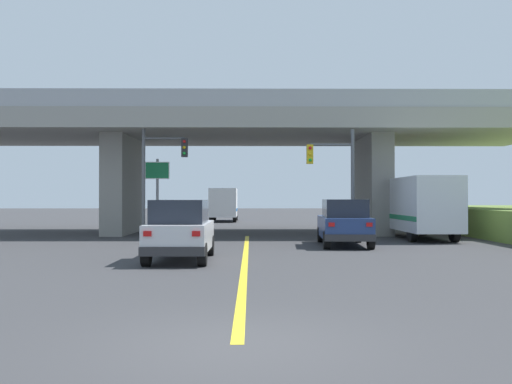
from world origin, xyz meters
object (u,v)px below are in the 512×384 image
semi_truck_distant (224,204)px  highway_sign (157,181)px  suv_lead (181,230)px  traffic_signal_nearside (337,171)px  traffic_signal_farside (158,168)px  box_truck (421,207)px  suv_crossing (344,222)px

semi_truck_distant → highway_sign: bearing=-97.3°
suv_lead → traffic_signal_nearside: (6.65, 9.49, 2.41)m
traffic_signal_farside → highway_sign: 1.36m
suv_lead → semi_truck_distant: 31.60m
box_truck → semi_truck_distant: 24.31m
suv_lead → suv_crossing: (6.39, 5.88, 0.00)m
semi_truck_distant → suv_lead: bearing=-89.9°
suv_crossing → highway_sign: size_ratio=1.19×
traffic_signal_nearside → highway_sign: size_ratio=1.32×
traffic_signal_nearside → traffic_signal_farside: size_ratio=0.98×
suv_crossing → highway_sign: 10.74m
suv_lead → highway_sign: bearing=103.0°
suv_crossing → semi_truck_distant: (-6.44, 25.71, 0.52)m
box_truck → traffic_signal_nearside: (-4.29, -0.42, 1.79)m
suv_crossing → box_truck: box_truck is taller
box_truck → traffic_signal_nearside: traffic_signal_nearside is taller
traffic_signal_nearside → traffic_signal_farside: traffic_signal_farside is taller
box_truck → traffic_signal_farside: (-13.35, 0.28, 1.97)m
highway_sign → traffic_signal_nearside: bearing=-11.5°
box_truck → suv_crossing: bearing=-138.5°
suv_crossing → traffic_signal_nearside: 4.35m
traffic_signal_farside → semi_truck_distant: size_ratio=0.87×
box_truck → traffic_signal_nearside: bearing=-174.5°
box_truck → highway_sign: 13.72m
highway_sign → semi_truck_distant: highway_sign is taller
traffic_signal_nearside → semi_truck_distant: 23.17m
traffic_signal_farside → suv_lead: bearing=-76.7°
box_truck → semi_truck_distant: box_truck is taller
suv_lead → box_truck: box_truck is taller
suv_lead → traffic_signal_nearside: bearing=55.0°
suv_lead → traffic_signal_farside: traffic_signal_farside is taller
suv_lead → semi_truck_distant: semi_truck_distant is taller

